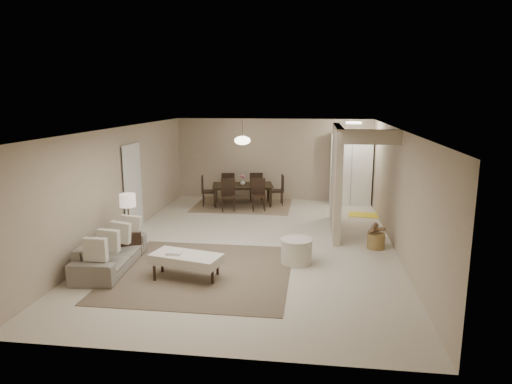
# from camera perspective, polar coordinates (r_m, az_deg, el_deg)

# --- Properties ---
(floor) EXTENTS (9.00, 9.00, 0.00)m
(floor) POSITION_cam_1_polar(r_m,az_deg,el_deg) (10.07, -0.31, -6.41)
(floor) COLOR beige
(floor) RESTS_ON ground
(ceiling) EXTENTS (9.00, 9.00, 0.00)m
(ceiling) POSITION_cam_1_polar(r_m,az_deg,el_deg) (9.59, -0.32, 7.94)
(ceiling) COLOR white
(ceiling) RESTS_ON back_wall
(back_wall) EXTENTS (6.00, 0.00, 6.00)m
(back_wall) POSITION_cam_1_polar(r_m,az_deg,el_deg) (14.16, 2.15, 4.09)
(back_wall) COLOR tan
(back_wall) RESTS_ON floor
(left_wall) EXTENTS (0.00, 9.00, 9.00)m
(left_wall) POSITION_cam_1_polar(r_m,az_deg,el_deg) (10.57, -16.64, 0.97)
(left_wall) COLOR tan
(left_wall) RESTS_ON floor
(right_wall) EXTENTS (0.00, 9.00, 9.00)m
(right_wall) POSITION_cam_1_polar(r_m,az_deg,el_deg) (9.81, 17.32, 0.12)
(right_wall) COLOR tan
(right_wall) RESTS_ON floor
(partition) EXTENTS (0.15, 2.50, 2.50)m
(partition) POSITION_cam_1_polar(r_m,az_deg,el_deg) (10.90, 10.00, 1.60)
(partition) COLOR tan
(partition) RESTS_ON floor
(doorway) EXTENTS (0.04, 0.90, 2.04)m
(doorway) POSITION_cam_1_polar(r_m,az_deg,el_deg) (11.14, -15.19, 0.38)
(doorway) COLOR black
(doorway) RESTS_ON floor
(pantry_cabinet) EXTENTS (1.20, 0.55, 2.10)m
(pantry_cabinet) POSITION_cam_1_polar(r_m,az_deg,el_deg) (13.83, 11.76, 2.82)
(pantry_cabinet) COLOR white
(pantry_cabinet) RESTS_ON floor
(flush_light) EXTENTS (0.44, 0.44, 0.05)m
(flush_light) POSITION_cam_1_polar(r_m,az_deg,el_deg) (12.73, 12.11, 8.45)
(flush_light) COLOR white
(flush_light) RESTS_ON ceiling
(living_rug) EXTENTS (3.20, 3.20, 0.01)m
(living_rug) POSITION_cam_1_polar(r_m,az_deg,el_deg) (8.52, -6.78, -9.89)
(living_rug) COLOR brown
(living_rug) RESTS_ON floor
(sofa) EXTENTS (2.04, 0.91, 0.58)m
(sofa) POSITION_cam_1_polar(r_m,az_deg,el_deg) (9.00, -17.72, -7.28)
(sofa) COLOR gray
(sofa) RESTS_ON floor
(ottoman_bench) EXTENTS (1.33, 0.84, 0.44)m
(ottoman_bench) POSITION_cam_1_polar(r_m,az_deg,el_deg) (8.18, -8.73, -8.28)
(ottoman_bench) COLOR beige
(ottoman_bench) RESTS_ON living_rug
(side_table) EXTENTS (0.58, 0.58, 0.49)m
(side_table) POSITION_cam_1_polar(r_m,az_deg,el_deg) (9.68, -15.46, -6.08)
(side_table) COLOR black
(side_table) RESTS_ON floor
(table_lamp) EXTENTS (0.32, 0.32, 0.76)m
(table_lamp) POSITION_cam_1_polar(r_m,az_deg,el_deg) (9.46, -15.73, -1.40)
(table_lamp) COLOR #4A361F
(table_lamp) RESTS_ON side_table
(round_pouf) EXTENTS (0.62, 0.62, 0.48)m
(round_pouf) POSITION_cam_1_polar(r_m,az_deg,el_deg) (8.86, 5.08, -7.39)
(round_pouf) COLOR beige
(round_pouf) RESTS_ON floor
(wicker_basket) EXTENTS (0.49, 0.49, 0.32)m
(wicker_basket) POSITION_cam_1_polar(r_m,az_deg,el_deg) (10.02, 14.77, -5.94)
(wicker_basket) COLOR olive
(wicker_basket) RESTS_ON floor
(dining_rug) EXTENTS (2.80, 2.10, 0.01)m
(dining_rug) POSITION_cam_1_polar(r_m,az_deg,el_deg) (13.52, -1.66, -1.64)
(dining_rug) COLOR #836E51
(dining_rug) RESTS_ON floor
(dining_table) EXTENTS (1.90, 1.29, 0.62)m
(dining_table) POSITION_cam_1_polar(r_m,az_deg,el_deg) (13.45, -1.67, -0.39)
(dining_table) COLOR black
(dining_table) RESTS_ON dining_rug
(dining_chairs) EXTENTS (2.43, 1.93, 0.89)m
(dining_chairs) POSITION_cam_1_polar(r_m,az_deg,el_deg) (13.42, -1.67, 0.18)
(dining_chairs) COLOR black
(dining_chairs) RESTS_ON dining_rug
(vase) EXTENTS (0.19, 0.19, 0.15)m
(vase) POSITION_cam_1_polar(r_m,az_deg,el_deg) (13.37, -1.68, 1.22)
(vase) COLOR white
(vase) RESTS_ON dining_table
(yellow_mat) EXTENTS (0.97, 0.66, 0.01)m
(yellow_mat) POSITION_cam_1_polar(r_m,az_deg,el_deg) (12.74, 13.57, -2.81)
(yellow_mat) COLOR yellow
(yellow_mat) RESTS_ON floor
(pendant_light) EXTENTS (0.46, 0.46, 0.71)m
(pendant_light) POSITION_cam_1_polar(r_m,az_deg,el_deg) (13.21, -1.71, 6.46)
(pendant_light) COLOR #4A361F
(pendant_light) RESTS_ON ceiling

